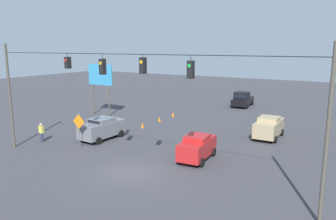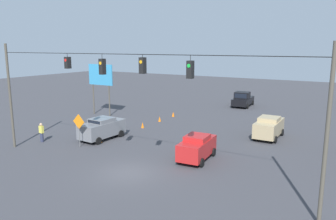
% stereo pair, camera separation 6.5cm
% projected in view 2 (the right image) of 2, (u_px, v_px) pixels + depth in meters
% --- Properties ---
extents(ground_plane, '(140.00, 140.00, 0.00)m').
position_uv_depth(ground_plane, '(128.00, 173.00, 22.02)').
color(ground_plane, '#3D3D42').
extents(overhead_signal_span, '(23.85, 0.38, 8.60)m').
position_uv_depth(overhead_signal_span, '(123.00, 93.00, 20.63)').
color(overhead_signal_span, '#4C473D').
rests_on(overhead_signal_span, ground_plane).
extents(pickup_truck_black_withflow_deep, '(2.63, 5.21, 2.12)m').
position_uv_depth(pickup_truck_black_withflow_deep, '(243.00, 100.00, 46.38)').
color(pickup_truck_black_withflow_deep, black).
rests_on(pickup_truck_black_withflow_deep, ground_plane).
extents(sedan_red_crossing_near, '(2.22, 4.16, 1.89)m').
position_uv_depth(sedan_red_crossing_near, '(197.00, 147.00, 24.42)').
color(sedan_red_crossing_near, red).
rests_on(sedan_red_crossing_near, ground_plane).
extents(sedan_grey_parked_shoulder, '(2.27, 4.54, 1.96)m').
position_uv_depth(sedan_grey_parked_shoulder, '(102.00, 128.00, 29.92)').
color(sedan_grey_parked_shoulder, slate).
rests_on(sedan_grey_parked_shoulder, ground_plane).
extents(sedan_tan_oncoming_far, '(2.13, 4.40, 1.99)m').
position_uv_depth(sedan_tan_oncoming_far, '(269.00, 127.00, 30.27)').
color(sedan_tan_oncoming_far, tan).
rests_on(sedan_tan_oncoming_far, ground_plane).
extents(traffic_cone_nearest, '(0.32, 0.32, 0.59)m').
position_uv_depth(traffic_cone_nearest, '(100.00, 139.00, 28.92)').
color(traffic_cone_nearest, orange).
rests_on(traffic_cone_nearest, ground_plane).
extents(traffic_cone_second, '(0.32, 0.32, 0.59)m').
position_uv_depth(traffic_cone_second, '(122.00, 131.00, 31.79)').
color(traffic_cone_second, orange).
rests_on(traffic_cone_second, ground_plane).
extents(traffic_cone_third, '(0.32, 0.32, 0.59)m').
position_uv_depth(traffic_cone_third, '(143.00, 125.00, 34.18)').
color(traffic_cone_third, orange).
rests_on(traffic_cone_third, ground_plane).
extents(traffic_cone_fourth, '(0.32, 0.32, 0.59)m').
position_uv_depth(traffic_cone_fourth, '(160.00, 119.00, 37.09)').
color(traffic_cone_fourth, orange).
rests_on(traffic_cone_fourth, ground_plane).
extents(traffic_cone_fifth, '(0.32, 0.32, 0.59)m').
position_uv_depth(traffic_cone_fifth, '(173.00, 114.00, 39.68)').
color(traffic_cone_fifth, orange).
rests_on(traffic_cone_fifth, ground_plane).
extents(roadside_billboard, '(3.70, 0.16, 6.25)m').
position_uv_depth(roadside_billboard, '(101.00, 78.00, 39.92)').
color(roadside_billboard, '#4C473D').
rests_on(roadside_billboard, ground_plane).
extents(work_zone_sign, '(1.27, 0.06, 2.84)m').
position_uv_depth(work_zone_sign, '(79.00, 124.00, 27.29)').
color(work_zone_sign, slate).
rests_on(work_zone_sign, ground_plane).
extents(pedestrian, '(0.40, 0.28, 1.71)m').
position_uv_depth(pedestrian, '(42.00, 132.00, 29.03)').
color(pedestrian, '#2D334C').
rests_on(pedestrian, ground_plane).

